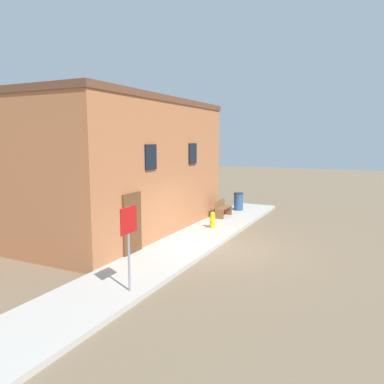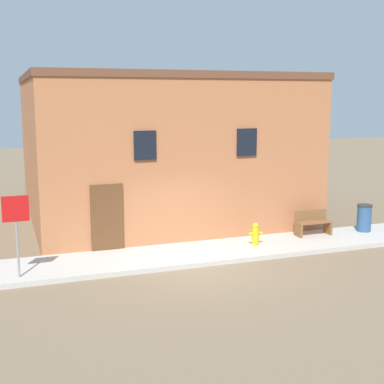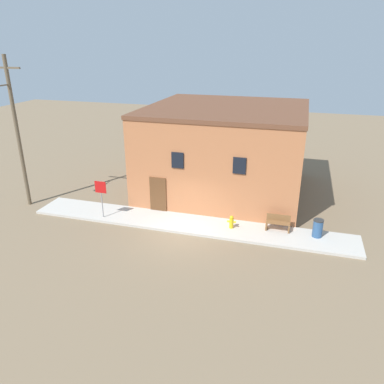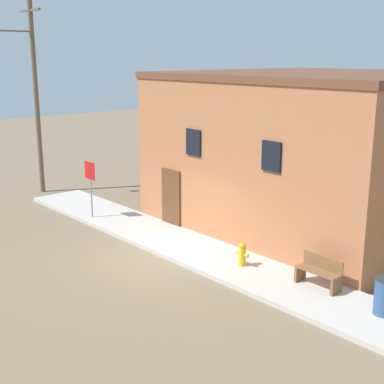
{
  "view_description": "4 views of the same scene",
  "coord_description": "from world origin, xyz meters",
  "px_view_note": "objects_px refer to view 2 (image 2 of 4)",
  "views": [
    {
      "loc": [
        -12.33,
        -4.97,
        3.99
      ],
      "look_at": [
        0.25,
        1.12,
        2.0
      ],
      "focal_mm": 35.0,
      "sensor_mm": 36.0,
      "label": 1
    },
    {
      "loc": [
        -5.07,
        -13.74,
        4.8
      ],
      "look_at": [
        0.25,
        1.12,
        2.0
      ],
      "focal_mm": 50.0,
      "sensor_mm": 36.0,
      "label": 2
    },
    {
      "loc": [
        5.46,
        -16.61,
        9.45
      ],
      "look_at": [
        0.25,
        1.12,
        2.0
      ],
      "focal_mm": 35.0,
      "sensor_mm": 36.0,
      "label": 3
    },
    {
      "loc": [
        12.59,
        -9.82,
        6.23
      ],
      "look_at": [
        0.25,
        1.12,
        2.0
      ],
      "focal_mm": 50.0,
      "sensor_mm": 36.0,
      "label": 4
    }
  ],
  "objects_px": {
    "stop_sign": "(16,221)",
    "trash_bin": "(364,218)",
    "fire_hydrant": "(255,234)",
    "bench": "(313,223)"
  },
  "relations": [
    {
      "from": "fire_hydrant",
      "to": "trash_bin",
      "type": "relative_size",
      "value": 0.75
    },
    {
      "from": "fire_hydrant",
      "to": "stop_sign",
      "type": "xyz_separation_m",
      "value": [
        -7.25,
        -0.76,
        1.17
      ]
    },
    {
      "from": "fire_hydrant",
      "to": "trash_bin",
      "type": "bearing_deg",
      "value": 3.98
    },
    {
      "from": "stop_sign",
      "to": "bench",
      "type": "distance_m",
      "value": 9.79
    },
    {
      "from": "bench",
      "to": "trash_bin",
      "type": "height_order",
      "value": "trash_bin"
    },
    {
      "from": "stop_sign",
      "to": "trash_bin",
      "type": "distance_m",
      "value": 11.74
    },
    {
      "from": "stop_sign",
      "to": "trash_bin",
      "type": "xyz_separation_m",
      "value": [
        11.64,
        1.06,
        -1.05
      ]
    },
    {
      "from": "stop_sign",
      "to": "bench",
      "type": "bearing_deg",
      "value": 7.21
    },
    {
      "from": "bench",
      "to": "trash_bin",
      "type": "bearing_deg",
      "value": -4.55
    },
    {
      "from": "stop_sign",
      "to": "trash_bin",
      "type": "bearing_deg",
      "value": 5.22
    }
  ]
}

